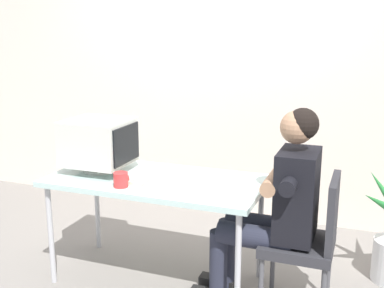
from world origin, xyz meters
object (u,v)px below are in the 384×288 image
(desk, at_px, (156,186))
(crt_monitor, at_px, (99,142))
(person_seated, at_px, (276,204))
(desk_mug, at_px, (121,180))
(keyboard, at_px, (145,174))
(office_chair, at_px, (309,237))

(desk, height_order, crt_monitor, crt_monitor)
(person_seated, relative_size, desk_mug, 12.32)
(crt_monitor, distance_m, keyboard, 0.38)
(crt_monitor, height_order, desk_mug, crt_monitor)
(office_chair, distance_m, person_seated, 0.27)
(person_seated, bearing_deg, desk_mug, -167.57)
(crt_monitor, relative_size, office_chair, 0.50)
(crt_monitor, height_order, keyboard, crt_monitor)
(desk, bearing_deg, office_chair, -1.70)
(office_chair, bearing_deg, person_seated, -180.00)
(office_chair, height_order, desk_mug, office_chair)
(crt_monitor, relative_size, desk_mug, 4.21)
(person_seated, bearing_deg, desk, 177.87)
(office_chair, xyz_separation_m, desk_mug, (-1.12, -0.20, 0.28))
(keyboard, bearing_deg, office_chair, -2.74)
(desk, xyz_separation_m, person_seated, (0.79, -0.03, -0.01))
(keyboard, distance_m, desk_mug, 0.26)
(person_seated, bearing_deg, crt_monitor, 177.92)
(keyboard, relative_size, office_chair, 0.52)
(crt_monitor, xyz_separation_m, person_seated, (1.22, -0.04, -0.26))
(person_seated, distance_m, desk_mug, 0.95)
(crt_monitor, distance_m, office_chair, 1.49)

